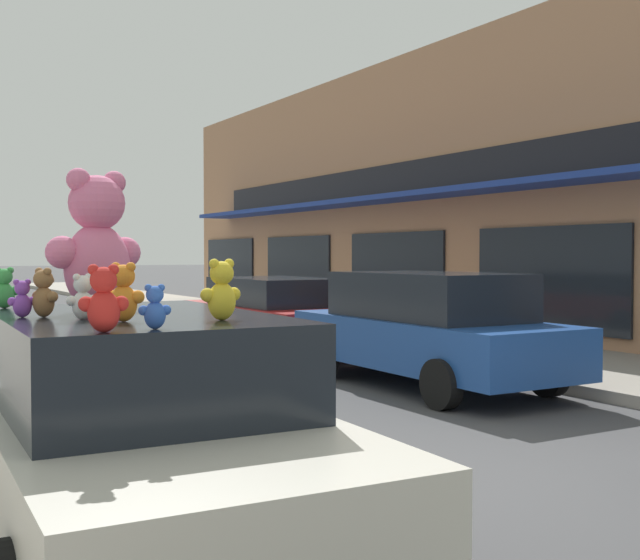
{
  "coord_description": "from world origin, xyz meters",
  "views": [
    {
      "loc": [
        -4.11,
        -5.04,
        1.86
      ],
      "look_at": [
        -0.45,
        1.33,
        1.62
      ],
      "focal_mm": 45.0,
      "sensor_mm": 36.0,
      "label": 1
    }
  ],
  "objects_px": {
    "plush_art_car": "(132,422)",
    "teddy_bear_orange": "(124,293)",
    "teddy_bear_red": "(104,300)",
    "teddy_bear_brown": "(44,293)",
    "teddy_bear_white": "(83,297)",
    "teddy_bear_purple": "(22,299)",
    "teddy_bear_green": "(4,288)",
    "parked_car_far_right": "(274,312)",
    "teddy_bear_blue": "(155,307)",
    "teddy_bear_yellow": "(222,291)",
    "teddy_bear_giant": "(97,243)",
    "parked_car_far_center": "(428,327)"
  },
  "relations": [
    {
      "from": "plush_art_car",
      "to": "teddy_bear_brown",
      "type": "distance_m",
      "value": 1.01
    },
    {
      "from": "teddy_bear_white",
      "to": "teddy_bear_purple",
      "type": "bearing_deg",
      "value": -68.48
    },
    {
      "from": "teddy_bear_orange",
      "to": "teddy_bear_yellow",
      "type": "height_order",
      "value": "teddy_bear_yellow"
    },
    {
      "from": "teddy_bear_brown",
      "to": "teddy_bear_orange",
      "type": "height_order",
      "value": "teddy_bear_orange"
    },
    {
      "from": "plush_art_car",
      "to": "teddy_bear_green",
      "type": "xyz_separation_m",
      "value": [
        -0.63,
        0.97,
        0.84
      ]
    },
    {
      "from": "teddy_bear_purple",
      "to": "teddy_bear_red",
      "type": "distance_m",
      "value": 1.2
    },
    {
      "from": "teddy_bear_brown",
      "to": "teddy_bear_blue",
      "type": "bearing_deg",
      "value": 174.29
    },
    {
      "from": "teddy_bear_blue",
      "to": "teddy_bear_white",
      "type": "bearing_deg",
      "value": -64.29
    },
    {
      "from": "teddy_bear_red",
      "to": "teddy_bear_orange",
      "type": "distance_m",
      "value": 0.63
    },
    {
      "from": "teddy_bear_giant",
      "to": "teddy_bear_yellow",
      "type": "relative_size",
      "value": 2.65
    },
    {
      "from": "teddy_bear_purple",
      "to": "parked_car_far_right",
      "type": "relative_size",
      "value": 0.05
    },
    {
      "from": "plush_art_car",
      "to": "teddy_bear_purple",
      "type": "relative_size",
      "value": 20.27
    },
    {
      "from": "teddy_bear_orange",
      "to": "teddy_bear_blue",
      "type": "bearing_deg",
      "value": 136.35
    },
    {
      "from": "teddy_bear_giant",
      "to": "teddy_bear_green",
      "type": "height_order",
      "value": "teddy_bear_giant"
    },
    {
      "from": "teddy_bear_white",
      "to": "teddy_bear_red",
      "type": "relative_size",
      "value": 0.81
    },
    {
      "from": "teddy_bear_red",
      "to": "teddy_bear_orange",
      "type": "relative_size",
      "value": 0.99
    },
    {
      "from": "teddy_bear_brown",
      "to": "teddy_bear_green",
      "type": "bearing_deg",
      "value": -17.91
    },
    {
      "from": "teddy_bear_brown",
      "to": "teddy_bear_green",
      "type": "distance_m",
      "value": 0.98
    },
    {
      "from": "teddy_bear_purple",
      "to": "parked_car_far_center",
      "type": "height_order",
      "value": "teddy_bear_purple"
    },
    {
      "from": "teddy_bear_blue",
      "to": "teddy_bear_yellow",
      "type": "bearing_deg",
      "value": -133.16
    },
    {
      "from": "teddy_bear_purple",
      "to": "teddy_bear_blue",
      "type": "bearing_deg",
      "value": 112.42
    },
    {
      "from": "teddy_bear_yellow",
      "to": "teddy_bear_purple",
      "type": "bearing_deg",
      "value": -48.37
    },
    {
      "from": "teddy_bear_orange",
      "to": "parked_car_far_right",
      "type": "relative_size",
      "value": 0.07
    },
    {
      "from": "teddy_bear_red",
      "to": "teddy_bear_yellow",
      "type": "xyz_separation_m",
      "value": [
        0.78,
        0.38,
        0.01
      ]
    },
    {
      "from": "parked_car_far_center",
      "to": "teddy_bear_purple",
      "type": "bearing_deg",
      "value": -147.6
    },
    {
      "from": "teddy_bear_white",
      "to": "teddy_bear_red",
      "type": "distance_m",
      "value": 0.84
    },
    {
      "from": "plush_art_car",
      "to": "teddy_bear_yellow",
      "type": "height_order",
      "value": "teddy_bear_yellow"
    },
    {
      "from": "teddy_bear_brown",
      "to": "teddy_bear_purple",
      "type": "distance_m",
      "value": 0.13
    },
    {
      "from": "teddy_bear_orange",
      "to": "teddy_bear_yellow",
      "type": "bearing_deg",
      "value": -154.95
    },
    {
      "from": "plush_art_car",
      "to": "teddy_bear_white",
      "type": "height_order",
      "value": "teddy_bear_white"
    },
    {
      "from": "teddy_bear_yellow",
      "to": "parked_car_far_right",
      "type": "xyz_separation_m",
      "value": [
        5.06,
        9.41,
        -0.89
      ]
    },
    {
      "from": "teddy_bear_green",
      "to": "teddy_bear_blue",
      "type": "xyz_separation_m",
      "value": [
        0.42,
        -2.07,
        -0.03
      ]
    },
    {
      "from": "teddy_bear_red",
      "to": "teddy_bear_brown",
      "type": "bearing_deg",
      "value": -73.06
    },
    {
      "from": "teddy_bear_white",
      "to": "teddy_bear_red",
      "type": "height_order",
      "value": "teddy_bear_red"
    },
    {
      "from": "plush_art_car",
      "to": "teddy_bear_red",
      "type": "height_order",
      "value": "teddy_bear_red"
    },
    {
      "from": "teddy_bear_blue",
      "to": "teddy_bear_giant",
      "type": "bearing_deg",
      "value": -79.61
    },
    {
      "from": "teddy_bear_red",
      "to": "teddy_bear_blue",
      "type": "bearing_deg",
      "value": -157.62
    },
    {
      "from": "teddy_bear_green",
      "to": "teddy_bear_purple",
      "type": "bearing_deg",
      "value": 95.09
    },
    {
      "from": "teddy_bear_purple",
      "to": "teddy_bear_red",
      "type": "relative_size",
      "value": 0.69
    },
    {
      "from": "plush_art_car",
      "to": "teddy_bear_yellow",
      "type": "xyz_separation_m",
      "value": [
        0.3,
        -0.76,
        0.87
      ]
    },
    {
      "from": "teddy_bear_brown",
      "to": "teddy_bear_white",
      "type": "relative_size",
      "value": 1.12
    },
    {
      "from": "plush_art_car",
      "to": "teddy_bear_purple",
      "type": "xyz_separation_m",
      "value": [
        -0.66,
        0.04,
        0.81
      ]
    },
    {
      "from": "plush_art_car",
      "to": "teddy_bear_orange",
      "type": "relative_size",
      "value": 13.95
    },
    {
      "from": "plush_art_car",
      "to": "teddy_bear_purple",
      "type": "height_order",
      "value": "teddy_bear_purple"
    },
    {
      "from": "teddy_bear_red",
      "to": "teddy_bear_yellow",
      "type": "bearing_deg",
      "value": -140.33
    },
    {
      "from": "teddy_bear_orange",
      "to": "parked_car_far_right",
      "type": "height_order",
      "value": "teddy_bear_orange"
    },
    {
      "from": "teddy_bear_blue",
      "to": "teddy_bear_red",
      "type": "bearing_deg",
      "value": 21.88
    },
    {
      "from": "teddy_bear_giant",
      "to": "parked_car_far_center",
      "type": "height_order",
      "value": "teddy_bear_giant"
    },
    {
      "from": "teddy_bear_green",
      "to": "plush_art_car",
      "type": "bearing_deg",
      "value": 130.07
    },
    {
      "from": "teddy_bear_green",
      "to": "teddy_bear_giant",
      "type": "bearing_deg",
      "value": 134.33
    }
  ]
}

